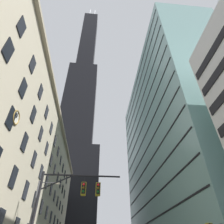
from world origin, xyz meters
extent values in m
cube|color=#BCAF93|center=(-17.88, 26.29, 13.66)|extent=(13.76, 64.58, 27.31)
cube|color=tan|center=(-10.75, 26.29, 26.61)|extent=(0.70, 64.58, 0.60)
cube|color=black|center=(-10.95, 8.00, 8.20)|extent=(0.14, 1.40, 2.20)
cube|color=black|center=(-10.95, 13.00, 8.20)|extent=(0.14, 1.40, 2.20)
cube|color=black|center=(-10.95, 18.00, 8.20)|extent=(0.14, 1.40, 2.20)
cube|color=black|center=(-10.95, 23.00, 8.20)|extent=(0.14, 1.40, 2.20)
cube|color=black|center=(-10.95, 28.00, 8.20)|extent=(0.14, 1.40, 2.20)
cube|color=black|center=(-10.95, 33.00, 8.20)|extent=(0.14, 1.40, 2.20)
cube|color=black|center=(-10.95, 38.00, 8.20)|extent=(0.14, 1.40, 2.20)
cube|color=black|center=(-10.95, 43.00, 8.20)|extent=(0.14, 1.40, 2.20)
cube|color=black|center=(-10.95, 3.00, 12.40)|extent=(0.14, 1.40, 2.20)
cube|color=black|center=(-10.95, 8.00, 12.40)|extent=(0.14, 1.40, 2.20)
cube|color=black|center=(-10.95, 13.00, 12.40)|extent=(0.14, 1.40, 2.20)
cube|color=black|center=(-10.95, 18.00, 12.40)|extent=(0.14, 1.40, 2.20)
cube|color=black|center=(-10.95, 23.00, 12.40)|extent=(0.14, 1.40, 2.20)
cube|color=black|center=(-10.95, 28.00, 12.40)|extent=(0.14, 1.40, 2.20)
cube|color=black|center=(-10.95, 33.00, 12.40)|extent=(0.14, 1.40, 2.20)
cube|color=black|center=(-10.95, 38.00, 12.40)|extent=(0.14, 1.40, 2.20)
cube|color=black|center=(-10.95, 43.00, 12.40)|extent=(0.14, 1.40, 2.20)
cube|color=black|center=(-10.95, 48.00, 12.40)|extent=(0.14, 1.40, 2.20)
cube|color=black|center=(-10.95, -2.00, 16.60)|extent=(0.14, 1.40, 2.20)
cube|color=black|center=(-10.95, 3.00, 16.60)|extent=(0.14, 1.40, 2.20)
cube|color=black|center=(-10.95, 8.00, 16.60)|extent=(0.14, 1.40, 2.20)
cube|color=black|center=(-10.95, 13.00, 16.60)|extent=(0.14, 1.40, 2.20)
cube|color=black|center=(-10.95, 18.00, 16.60)|extent=(0.14, 1.40, 2.20)
cube|color=black|center=(-10.95, 23.00, 16.60)|extent=(0.14, 1.40, 2.20)
cube|color=black|center=(-10.95, 28.00, 16.60)|extent=(0.14, 1.40, 2.20)
cube|color=black|center=(-10.95, 33.00, 16.60)|extent=(0.14, 1.40, 2.20)
cube|color=black|center=(-10.95, 38.00, 16.60)|extent=(0.14, 1.40, 2.20)
cube|color=black|center=(-10.95, 43.00, 16.60)|extent=(0.14, 1.40, 2.20)
cube|color=black|center=(-10.95, 48.00, 16.60)|extent=(0.14, 1.40, 2.20)
cube|color=black|center=(-10.95, -2.00, 20.80)|extent=(0.14, 1.40, 2.20)
cube|color=black|center=(-10.95, 3.00, 20.80)|extent=(0.14, 1.40, 2.20)
cube|color=black|center=(-10.95, 8.00, 20.80)|extent=(0.14, 1.40, 2.20)
cube|color=black|center=(-10.95, 13.00, 20.80)|extent=(0.14, 1.40, 2.20)
cube|color=black|center=(-10.95, 18.00, 20.80)|extent=(0.14, 1.40, 2.20)
cube|color=black|center=(-10.95, 23.00, 20.80)|extent=(0.14, 1.40, 2.20)
cube|color=black|center=(-10.95, 28.00, 20.80)|extent=(0.14, 1.40, 2.20)
cube|color=black|center=(-10.95, 33.00, 20.80)|extent=(0.14, 1.40, 2.20)
cube|color=black|center=(-10.95, 38.00, 20.80)|extent=(0.14, 1.40, 2.20)
cube|color=black|center=(-10.95, 43.00, 20.80)|extent=(0.14, 1.40, 2.20)
cube|color=black|center=(-10.95, 48.00, 20.80)|extent=(0.14, 1.40, 2.20)
torus|color=olive|center=(-10.88, 3.81, 13.09)|extent=(0.15, 1.60, 1.60)
cylinder|color=silver|center=(-10.92, 3.81, 13.09)|extent=(0.05, 1.38, 1.38)
cube|color=black|center=(-10.85, 3.83, 13.27)|extent=(0.03, 0.12, 0.41)
cube|color=black|center=(-10.85, 3.78, 13.37)|extent=(0.03, 0.12, 0.61)
cube|color=black|center=(-15.21, 90.59, 24.24)|extent=(29.93, 29.93, 48.47)
cube|color=black|center=(-15.21, 90.59, 83.73)|extent=(20.95, 20.95, 70.51)
cube|color=black|center=(-15.21, 90.59, 163.05)|extent=(13.47, 13.47, 88.13)
cylinder|color=silver|center=(-17.90, 90.59, 218.37)|extent=(1.20, 1.20, 22.50)
cylinder|color=silver|center=(-12.51, 90.59, 218.37)|extent=(1.20, 1.20, 22.50)
cube|color=black|center=(10.95, -2.16, 21.00)|extent=(0.16, 10.87, 1.10)
cube|color=gray|center=(18.92, 33.47, 27.52)|extent=(15.85, 51.92, 55.04)
cube|color=black|center=(10.96, 33.47, 8.00)|extent=(0.12, 50.92, 0.24)
cube|color=black|center=(10.96, 33.47, 12.00)|extent=(0.12, 50.92, 0.24)
cube|color=black|center=(10.96, 33.47, 16.00)|extent=(0.12, 50.92, 0.24)
cube|color=black|center=(10.96, 33.47, 20.00)|extent=(0.12, 50.92, 0.24)
cube|color=black|center=(10.96, 33.47, 24.00)|extent=(0.12, 50.92, 0.24)
cube|color=black|center=(10.96, 33.47, 28.00)|extent=(0.12, 50.92, 0.24)
cube|color=black|center=(10.96, 33.47, 32.00)|extent=(0.12, 50.92, 0.24)
cube|color=black|center=(10.96, 33.47, 36.00)|extent=(0.12, 50.92, 0.24)
cube|color=black|center=(10.96, 33.47, 40.00)|extent=(0.12, 50.92, 0.24)
cube|color=black|center=(10.96, 33.47, 44.00)|extent=(0.12, 50.92, 0.24)
cube|color=black|center=(10.96, 33.47, 48.00)|extent=(0.12, 50.92, 0.24)
cube|color=black|center=(10.96, 33.47, 52.00)|extent=(0.12, 50.92, 0.24)
cylinder|color=black|center=(-6.69, 3.31, 3.69)|extent=(0.20, 0.20, 7.08)
cylinder|color=black|center=(-3.38, 3.31, 6.98)|extent=(6.62, 0.14, 0.14)
cylinder|color=black|center=(-5.37, 3.31, 6.38)|extent=(2.73, 0.10, 1.39)
cylinder|color=black|center=(-3.16, 3.31, 6.68)|extent=(0.04, 0.04, 0.60)
cube|color=black|center=(-3.16, 3.31, 5.93)|extent=(0.30, 0.30, 0.90)
cube|color=olive|center=(-3.16, 3.48, 5.93)|extent=(0.40, 0.40, 1.04)
sphere|color=red|center=(-3.16, 3.15, 6.21)|extent=(0.20, 0.20, 0.20)
sphere|color=#4B3A08|center=(-3.16, 3.15, 5.93)|extent=(0.20, 0.20, 0.20)
sphere|color=#083D10|center=(-3.16, 3.15, 5.65)|extent=(0.20, 0.20, 0.20)
cylinder|color=black|center=(-1.95, 3.31, 6.68)|extent=(0.04, 0.04, 0.60)
cube|color=black|center=(-1.95, 3.31, 5.93)|extent=(0.30, 0.30, 0.90)
cube|color=olive|center=(-1.95, 3.48, 5.93)|extent=(0.40, 0.40, 1.04)
sphere|color=red|center=(-1.95, 3.15, 6.21)|extent=(0.20, 0.20, 0.20)
sphere|color=#4B3A08|center=(-1.95, 3.15, 5.93)|extent=(0.20, 0.20, 0.20)
sphere|color=#083D10|center=(-1.95, 3.15, 5.65)|extent=(0.20, 0.20, 0.20)
cylinder|color=#47474C|center=(-8.78, 10.37, 4.38)|extent=(0.18, 0.18, 8.45)
cylinder|color=#47474C|center=(-7.68, 10.37, 8.45)|extent=(2.20, 0.10, 0.10)
ellipsoid|color=#EFE5C6|center=(-6.58, 10.37, 8.35)|extent=(0.56, 0.32, 0.24)
camera|label=1|loc=(-2.34, -13.29, 1.28)|focal=30.50mm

